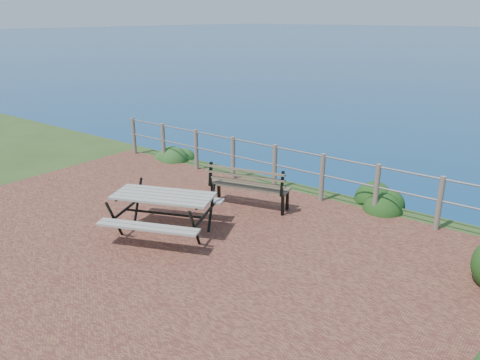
% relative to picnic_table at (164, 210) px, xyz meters
% --- Properties ---
extents(ground, '(10.00, 7.00, 0.12)m').
position_rel_picnic_table_xyz_m(ground, '(0.29, -0.32, -0.46)').
color(ground, brown).
rests_on(ground, ground).
extents(safety_railing, '(9.40, 0.10, 1.00)m').
position_rel_picnic_table_xyz_m(safety_railing, '(0.29, 3.03, 0.11)').
color(safety_railing, '#6B5B4C').
rests_on(safety_railing, ground).
extents(picnic_table, '(1.85, 1.39, 0.72)m').
position_rel_picnic_table_xyz_m(picnic_table, '(0.00, 0.00, 0.00)').
color(picnic_table, gray).
rests_on(picnic_table, ground).
extents(park_bench, '(1.65, 0.79, 0.90)m').
position_rel_picnic_table_xyz_m(park_bench, '(0.46, 1.87, 0.13)').
color(park_bench, brown).
rests_on(park_bench, ground).
extents(shrub_lip_west, '(0.77, 0.77, 0.51)m').
position_rel_picnic_table_xyz_m(shrub_lip_west, '(-3.15, 3.39, -0.46)').
color(shrub_lip_west, '#215821').
rests_on(shrub_lip_west, ground).
extents(shrub_lip_east, '(0.86, 0.86, 0.64)m').
position_rel_picnic_table_xyz_m(shrub_lip_east, '(2.45, 3.56, -0.46)').
color(shrub_lip_east, '#1D3D12').
rests_on(shrub_lip_east, ground).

